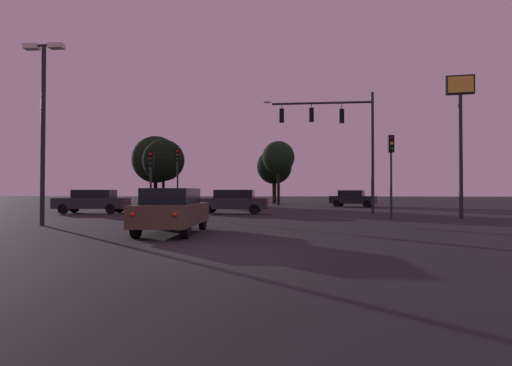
% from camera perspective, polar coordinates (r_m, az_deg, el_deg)
% --- Properties ---
extents(ground_plane, '(168.00, 168.00, 0.00)m').
position_cam_1_polar(ground_plane, '(33.77, 2.18, -3.58)').
color(ground_plane, black).
rests_on(ground_plane, ground).
extents(traffic_signal_mast_arm, '(7.10, 0.42, 7.76)m').
position_cam_1_polar(traffic_signal_mast_arm, '(27.20, 11.30, 7.36)').
color(traffic_signal_mast_arm, '#232326').
rests_on(traffic_signal_mast_arm, ground).
extents(traffic_light_corner_left, '(0.31, 0.36, 4.37)m').
position_cam_1_polar(traffic_light_corner_left, '(22.73, 18.20, 3.12)').
color(traffic_light_corner_left, '#232326').
rests_on(traffic_light_corner_left, ground).
extents(traffic_light_corner_right, '(0.34, 0.38, 4.46)m').
position_cam_1_polar(traffic_light_corner_right, '(30.03, -10.81, 2.16)').
color(traffic_light_corner_right, '#232326').
rests_on(traffic_light_corner_right, ground).
extents(traffic_light_median, '(0.31, 0.36, 3.77)m').
position_cam_1_polar(traffic_light_median, '(25.01, -14.37, 1.78)').
color(traffic_light_median, '#232326').
rests_on(traffic_light_median, ground).
extents(car_nearside_lane, '(1.90, 4.46, 1.52)m').
position_cam_1_polar(car_nearside_lane, '(14.15, -11.49, -3.67)').
color(car_nearside_lane, '#473828').
rests_on(car_nearside_lane, ground).
extents(car_crossing_left, '(4.59, 1.78, 1.52)m').
position_cam_1_polar(car_crossing_left, '(26.13, -3.24, -2.53)').
color(car_crossing_left, '#232328').
rests_on(car_crossing_left, ground).
extents(car_crossing_right, '(4.72, 2.18, 1.52)m').
position_cam_1_polar(car_crossing_right, '(28.62, -21.68, -2.33)').
color(car_crossing_right, '#232328').
rests_on(car_crossing_right, ground).
extents(car_far_lane, '(4.37, 3.02, 1.52)m').
position_cam_1_polar(car_far_lane, '(38.42, 13.23, -2.07)').
color(car_far_lane, black).
rests_on(car_far_lane, ground).
extents(car_parked_lot, '(3.08, 4.92, 1.52)m').
position_cam_1_polar(car_parked_lot, '(38.60, -2.77, -2.09)').
color(car_parked_lot, black).
rests_on(car_parked_lot, ground).
extents(parking_lot_lamp_post, '(1.70, 0.36, 7.60)m').
position_cam_1_polar(parking_lot_lamp_post, '(19.60, -27.37, 9.06)').
color(parking_lot_lamp_post, '#232326').
rests_on(parking_lot_lamp_post, ground).
extents(store_sign_illuminated, '(1.42, 0.43, 7.50)m').
position_cam_1_polar(store_sign_illuminated, '(24.28, 26.44, 8.52)').
color(store_sign_illuminated, '#232326').
rests_on(store_sign_illuminated, ground).
extents(tree_behind_sign, '(3.33, 3.33, 6.61)m').
position_cam_1_polar(tree_behind_sign, '(42.51, 3.12, 3.55)').
color(tree_behind_sign, black).
rests_on(tree_behind_sign, ground).
extents(tree_left_far, '(4.10, 4.10, 6.39)m').
position_cam_1_polar(tree_left_far, '(48.42, 2.55, 2.26)').
color(tree_left_far, black).
rests_on(tree_left_far, ground).
extents(tree_center_horizon, '(5.49, 5.49, 7.89)m').
position_cam_1_polar(tree_center_horizon, '(49.51, -13.73, 3.16)').
color(tree_center_horizon, black).
rests_on(tree_center_horizon, ground).
extents(tree_right_cluster, '(4.19, 4.19, 6.63)m').
position_cam_1_polar(tree_right_cluster, '(42.24, -12.70, 3.08)').
color(tree_right_cluster, black).
rests_on(tree_right_cluster, ground).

